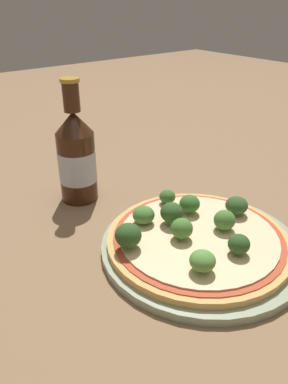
# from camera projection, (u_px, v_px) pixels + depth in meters

# --- Properties ---
(ground_plane) EXTENTS (3.00, 3.00, 0.00)m
(ground_plane) POSITION_uv_depth(u_px,v_px,m) (208.00, 251.00, 0.53)
(ground_plane) COLOR #846647
(plate) EXTENTS (0.28, 0.28, 0.01)m
(plate) POSITION_uv_depth(u_px,v_px,m) (201.00, 246.00, 0.53)
(plate) COLOR #93A384
(plate) RESTS_ON ground_plane
(pizza) EXTENTS (0.26, 0.26, 0.01)m
(pizza) POSITION_uv_depth(u_px,v_px,m) (198.00, 239.00, 0.53)
(pizza) COLOR tan
(pizza) RESTS_ON plate
(broccoli_floret_0) EXTENTS (0.03, 0.03, 0.03)m
(broccoli_floret_0) POSITION_uv_depth(u_px,v_px,m) (202.00, 261.00, 0.45)
(broccoli_floret_0) COLOR #89A866
(broccoli_floret_0) RESTS_ON pizza
(broccoli_floret_1) EXTENTS (0.03, 0.03, 0.03)m
(broccoli_floret_1) POSITION_uv_depth(u_px,v_px,m) (190.00, 204.00, 0.57)
(broccoli_floret_1) COLOR #89A866
(broccoli_floret_1) RESTS_ON pizza
(broccoli_floret_2) EXTENTS (0.03, 0.03, 0.02)m
(broccoli_floret_2) POSITION_uv_depth(u_px,v_px,m) (167.00, 197.00, 0.60)
(broccoli_floret_2) COLOR #89A866
(broccoli_floret_2) RESTS_ON pizza
(broccoli_floret_3) EXTENTS (0.03, 0.03, 0.03)m
(broccoli_floret_3) POSITION_uv_depth(u_px,v_px,m) (225.00, 221.00, 0.53)
(broccoli_floret_3) COLOR #89A866
(broccoli_floret_3) RESTS_ON pizza
(broccoli_floret_4) EXTENTS (0.03, 0.03, 0.03)m
(broccoli_floret_4) POSITION_uv_depth(u_px,v_px,m) (182.00, 229.00, 0.51)
(broccoli_floret_4) COLOR #89A866
(broccoli_floret_4) RESTS_ON pizza
(broccoli_floret_5) EXTENTS (0.04, 0.04, 0.04)m
(broccoli_floret_5) POSITION_uv_depth(u_px,v_px,m) (128.00, 235.00, 0.49)
(broccoli_floret_5) COLOR #89A866
(broccoli_floret_5) RESTS_ON pizza
(broccoli_floret_6) EXTENTS (0.03, 0.03, 0.03)m
(broccoli_floret_6) POSITION_uv_depth(u_px,v_px,m) (237.00, 205.00, 0.57)
(broccoli_floret_6) COLOR #89A866
(broccoli_floret_6) RESTS_ON pizza
(broccoli_floret_7) EXTENTS (0.03, 0.03, 0.03)m
(broccoli_floret_7) POSITION_uv_depth(u_px,v_px,m) (238.00, 245.00, 0.48)
(broccoli_floret_7) COLOR #89A866
(broccoli_floret_7) RESTS_ON pizza
(broccoli_floret_8) EXTENTS (0.03, 0.03, 0.03)m
(broccoli_floret_8) POSITION_uv_depth(u_px,v_px,m) (172.00, 213.00, 0.54)
(broccoli_floret_8) COLOR #89A866
(broccoli_floret_8) RESTS_ON pizza
(broccoli_floret_9) EXTENTS (0.03, 0.03, 0.03)m
(broccoli_floret_9) POSITION_uv_depth(u_px,v_px,m) (144.00, 215.00, 0.55)
(broccoli_floret_9) COLOR #89A866
(broccoli_floret_9) RESTS_ON pizza
(beer_bottle) EXTENTS (0.06, 0.06, 0.21)m
(beer_bottle) POSITION_uv_depth(u_px,v_px,m) (77.00, 157.00, 0.63)
(beer_bottle) COLOR #381E0F
(beer_bottle) RESTS_ON ground_plane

